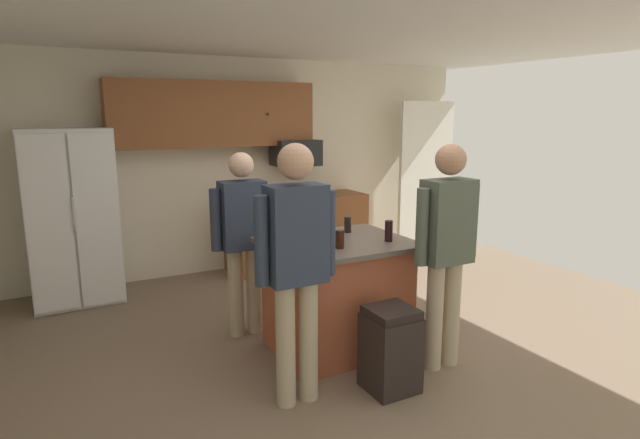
# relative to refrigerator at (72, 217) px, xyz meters

# --- Properties ---
(floor) EXTENTS (7.04, 7.04, 0.00)m
(floor) POSITION_rel_refrigerator_xyz_m (2.00, -2.38, -0.90)
(floor) COLOR #7F6B56
(floor) RESTS_ON ground
(ceiling) EXTENTS (7.04, 7.04, 0.00)m
(ceiling) POSITION_rel_refrigerator_xyz_m (2.00, -2.38, 1.70)
(ceiling) COLOR white
(back_wall) EXTENTS (6.40, 0.10, 2.60)m
(back_wall) POSITION_rel_refrigerator_xyz_m (2.00, 0.42, 0.40)
(back_wall) COLOR beige
(back_wall) RESTS_ON ground
(french_door_window_panel) EXTENTS (0.90, 0.06, 2.00)m
(french_door_window_panel) POSITION_rel_refrigerator_xyz_m (4.60, 0.02, 0.20)
(french_door_window_panel) COLOR white
(french_door_window_panel) RESTS_ON ground
(cabinet_run_upper) EXTENTS (2.40, 0.38, 0.75)m
(cabinet_run_upper) POSITION_rel_refrigerator_xyz_m (1.60, 0.22, 1.03)
(cabinet_run_upper) COLOR brown
(cabinet_run_lower) EXTENTS (1.80, 0.63, 0.90)m
(cabinet_run_lower) POSITION_rel_refrigerator_xyz_m (2.60, 0.10, -0.45)
(cabinet_run_lower) COLOR brown
(cabinet_run_lower) RESTS_ON ground
(refrigerator) EXTENTS (0.85, 0.76, 1.79)m
(refrigerator) POSITION_rel_refrigerator_xyz_m (0.00, 0.00, 0.00)
(refrigerator) COLOR white
(refrigerator) RESTS_ON ground
(microwave_over_range) EXTENTS (0.56, 0.40, 0.32)m
(microwave_over_range) POSITION_rel_refrigerator_xyz_m (2.60, 0.12, 0.55)
(microwave_over_range) COLOR black
(kitchen_island) EXTENTS (1.15, 0.94, 0.93)m
(kitchen_island) POSITION_rel_refrigerator_xyz_m (1.83, -2.28, -0.43)
(kitchen_island) COLOR #AD5638
(kitchen_island) RESTS_ON ground
(person_guest_left) EXTENTS (0.57, 0.22, 1.62)m
(person_guest_left) POSITION_rel_refrigerator_xyz_m (1.26, -1.63, 0.03)
(person_guest_left) COLOR tan
(person_guest_left) RESTS_ON ground
(person_host_foreground) EXTENTS (0.57, 0.23, 1.72)m
(person_host_foreground) POSITION_rel_refrigerator_xyz_m (2.40, -2.93, 0.10)
(person_host_foreground) COLOR tan
(person_host_foreground) RESTS_ON ground
(person_guest_by_door) EXTENTS (0.57, 0.23, 1.76)m
(person_guest_by_door) POSITION_rel_refrigerator_xyz_m (1.18, -2.87, 0.13)
(person_guest_by_door) COLOR tan
(person_guest_by_door) RESTS_ON ground
(glass_dark_ale) EXTENTS (0.07, 0.07, 0.14)m
(glass_dark_ale) POSITION_rel_refrigerator_xyz_m (1.73, -2.48, 0.10)
(glass_dark_ale) COLOR #32160B
(glass_dark_ale) RESTS_ON kitchen_island
(tumbler_amber) EXTENTS (0.06, 0.06, 0.17)m
(tumbler_amber) POSITION_rel_refrigerator_xyz_m (2.19, -2.48, 0.11)
(tumbler_amber) COLOR black
(tumbler_amber) RESTS_ON kitchen_island
(glass_pilsner) EXTENTS (0.06, 0.06, 0.14)m
(glass_pilsner) POSITION_rel_refrigerator_xyz_m (2.07, -2.05, 0.10)
(glass_pilsner) COLOR black
(glass_pilsner) RESTS_ON kitchen_island
(trash_bin) EXTENTS (0.34, 0.34, 0.61)m
(trash_bin) POSITION_rel_refrigerator_xyz_m (1.83, -3.03, -0.59)
(trash_bin) COLOR black
(trash_bin) RESTS_ON ground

